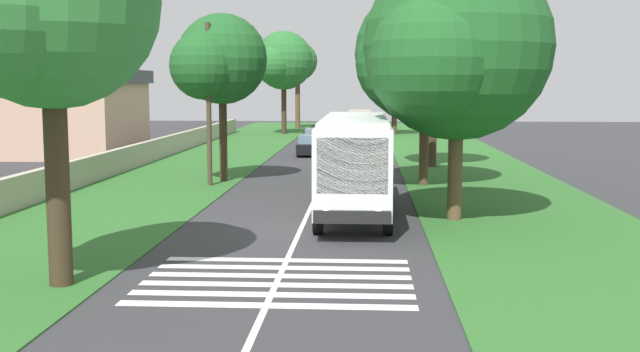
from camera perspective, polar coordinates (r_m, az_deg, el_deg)
The scene contains 21 objects.
ground at distance 25.98m, azimuth -1.53°, elevation -4.18°, with size 160.00×160.00×0.00m, color #333335.
grass_verge_left at distance 42.02m, azimuth -10.96°, elevation -0.08°, with size 120.00×8.00×0.04m, color #2D6628.
grass_verge_right at distance 41.15m, azimuth 11.75°, elevation -0.24°, with size 120.00×8.00×0.04m, color #2D6628.
centre_line at distance 40.77m, azimuth 0.27°, elevation -0.18°, with size 110.00×0.16×0.01m, color silver.
coach_bus at distance 29.20m, azimuth 2.59°, elevation 1.28°, with size 11.16×2.62×3.73m.
zebra_crossing at distance 19.75m, azimuth -3.14°, elevation -7.69°, with size 4.95×6.80×0.01m.
trailing_car_0 at distance 47.05m, azimuth 2.99°, elevation 1.55°, with size 4.30×1.78×1.43m.
trailing_car_1 at distance 54.27m, azimuth -0.67°, elevation 2.25°, with size 4.30×1.78×1.43m.
trailing_car_2 at distance 62.15m, azimuth -0.30°, elevation 2.82°, with size 4.30×1.78×1.43m.
trailing_minibus_0 at distance 73.61m, azimuth 2.96°, elevation 4.11°, with size 6.00×2.14×2.53m.
roadside_tree_left_0 at distance 19.79m, azimuth -19.67°, elevation 11.53°, with size 6.66×5.26×9.45m.
roadside_tree_left_1 at distance 39.52m, azimuth -7.46°, elevation 8.33°, with size 5.80×4.65×8.45m.
roadside_tree_left_2 at distance 87.60m, azimuth -1.75°, elevation 8.36°, with size 5.25×4.44×9.76m.
roadside_tree_left_3 at distance 77.55m, azimuth -2.82°, elevation 8.40°, with size 6.86×5.82×10.21m.
roadside_tree_right_0 at distance 77.08m, azimuth 5.41°, elevation 6.99°, with size 6.40×5.17×8.01m.
roadside_tree_right_1 at distance 46.76m, azimuth 8.25°, elevation 9.92°, with size 6.61×5.68×10.53m.
roadside_tree_right_2 at distance 38.06m, azimuth 7.47°, elevation 8.64°, with size 8.30×6.82×9.79m.
roadside_tree_right_3 at distance 28.15m, azimuth 9.76°, elevation 9.12°, with size 7.73×6.74×9.63m.
utility_pole at distance 37.85m, azimuth -8.22°, elevation 5.46°, with size 0.24×1.40×7.87m.
roadside_wall at distance 47.65m, azimuth -13.46°, elevation 1.49°, with size 70.00×0.40×1.34m, color #B2A893.
roadside_building at distance 56.93m, azimuth -17.37°, elevation 4.55°, with size 10.76×7.78×5.99m.
Camera 1 is at (-25.42, -2.20, 4.92)m, focal length 43.35 mm.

